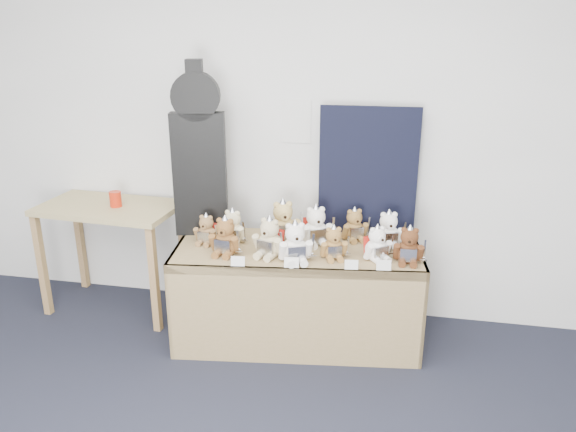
% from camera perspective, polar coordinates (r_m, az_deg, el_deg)
% --- Properties ---
extents(room_shell, '(6.00, 6.00, 6.00)m').
position_cam_1_polar(room_shell, '(3.96, 0.83, 9.56)').
color(room_shell, silver).
rests_on(room_shell, floor).
extents(display_table, '(1.69, 0.88, 0.68)m').
position_cam_1_polar(display_table, '(3.72, 0.92, -5.69)').
color(display_table, olive).
rests_on(display_table, floor).
extents(side_table, '(1.03, 0.62, 0.83)m').
position_cam_1_polar(side_table, '(4.32, -17.62, -0.57)').
color(side_table, tan).
rests_on(side_table, floor).
extents(guitar_case, '(0.37, 0.18, 1.19)m').
position_cam_1_polar(guitar_case, '(3.84, -9.06, 6.42)').
color(guitar_case, black).
rests_on(guitar_case, display_table).
extents(navy_board, '(0.67, 0.04, 0.89)m').
position_cam_1_polar(navy_board, '(3.86, 8.11, 4.46)').
color(navy_board, black).
rests_on(navy_board, display_table).
extents(red_cup, '(0.08, 0.08, 0.11)m').
position_cam_1_polar(red_cup, '(4.21, -17.12, 1.65)').
color(red_cup, red).
rests_on(red_cup, side_table).
extents(teddy_front_far_left, '(0.23, 0.19, 0.28)m').
position_cam_1_polar(teddy_front_far_left, '(3.60, -6.39, -2.22)').
color(teddy_front_far_left, brown).
rests_on(teddy_front_far_left, display_table).
extents(teddy_front_left, '(0.23, 0.22, 0.29)m').
position_cam_1_polar(teddy_front_left, '(3.55, -1.90, -2.34)').
color(teddy_front_left, '#C9B88E').
rests_on(teddy_front_left, display_table).
extents(teddy_front_centre, '(0.24, 0.22, 0.29)m').
position_cam_1_polar(teddy_front_centre, '(3.47, 0.74, -2.86)').
color(teddy_front_centre, white).
rests_on(teddy_front_centre, display_table).
extents(teddy_front_right, '(0.20, 0.18, 0.24)m').
position_cam_1_polar(teddy_front_right, '(3.53, 4.66, -2.86)').
color(teddy_front_right, olive).
rests_on(teddy_front_right, display_table).
extents(teddy_front_far_right, '(0.20, 0.20, 0.25)m').
position_cam_1_polar(teddy_front_far_right, '(3.54, 9.04, -2.90)').
color(teddy_front_far_right, white).
rests_on(teddy_front_far_right, display_table).
extents(teddy_front_end, '(0.21, 0.17, 0.26)m').
position_cam_1_polar(teddy_front_end, '(3.54, 12.17, -3.06)').
color(teddy_front_end, '#55311D').
rests_on(teddy_front_end, display_table).
extents(teddy_back_left, '(0.21, 0.18, 0.26)m').
position_cam_1_polar(teddy_back_left, '(3.78, -5.66, -1.21)').
color(teddy_back_left, beige).
rests_on(teddy_back_left, display_table).
extents(teddy_back_centre_left, '(0.26, 0.25, 0.32)m').
position_cam_1_polar(teddy_back_centre_left, '(3.79, -0.49, -0.69)').
color(teddy_back_centre_left, tan).
rests_on(teddy_back_centre_left, display_table).
extents(teddy_back_centre_right, '(0.25, 0.23, 0.30)m').
position_cam_1_polar(teddy_back_centre_right, '(3.74, 2.85, -1.15)').
color(teddy_back_centre_right, white).
rests_on(teddy_back_centre_right, display_table).
extents(teddy_back_right, '(0.21, 0.20, 0.25)m').
position_cam_1_polar(teddy_back_right, '(3.84, 6.77, -1.00)').
color(teddy_back_right, olive).
rests_on(teddy_back_right, display_table).
extents(teddy_back_end, '(0.23, 0.21, 0.27)m').
position_cam_1_polar(teddy_back_end, '(3.75, 10.16, -1.49)').
color(teddy_back_end, white).
rests_on(teddy_back_end, display_table).
extents(teddy_back_far_left, '(0.18, 0.16, 0.23)m').
position_cam_1_polar(teddy_back_far_left, '(3.80, -8.29, -1.46)').
color(teddy_back_far_left, olive).
rests_on(teddy_back_far_left, display_table).
extents(entry_card_a, '(0.09, 0.03, 0.06)m').
position_cam_1_polar(entry_card_a, '(3.44, -5.12, -4.60)').
color(entry_card_a, silver).
rests_on(entry_card_a, display_table).
extents(entry_card_b, '(0.09, 0.03, 0.06)m').
position_cam_1_polar(entry_card_b, '(3.41, 0.36, -4.75)').
color(entry_card_b, silver).
rests_on(entry_card_b, display_table).
extents(entry_card_c, '(0.08, 0.03, 0.06)m').
position_cam_1_polar(entry_card_c, '(3.41, 6.46, -4.94)').
color(entry_card_c, silver).
rests_on(entry_card_c, display_table).
extents(entry_card_d, '(0.09, 0.03, 0.06)m').
position_cam_1_polar(entry_card_d, '(3.42, 9.70, -4.95)').
color(entry_card_d, silver).
rests_on(entry_card_d, display_table).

